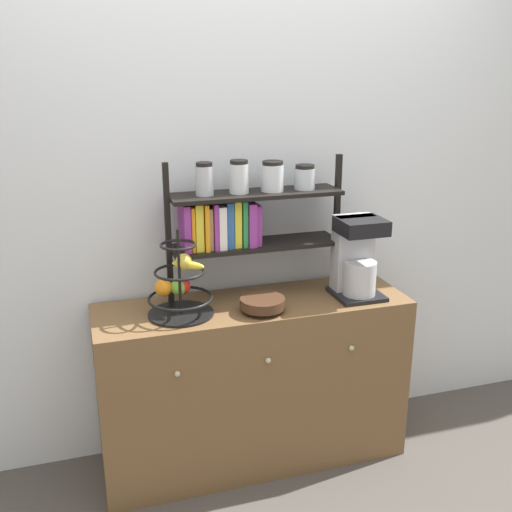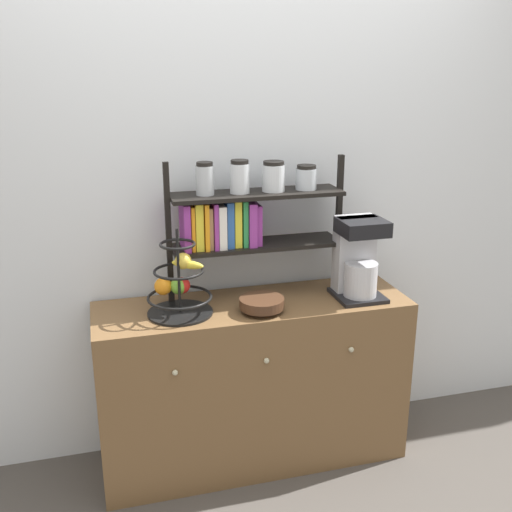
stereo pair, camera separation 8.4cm
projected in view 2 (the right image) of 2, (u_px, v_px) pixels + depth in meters
The scene contains 7 objects.
ground_plane at pixel (265, 483), 2.71m from camera, with size 12.00×12.00×0.00m, color #47423D.
wall_back at pixel (238, 181), 2.74m from camera, with size 7.00×0.05×2.60m, color silver.
sideboard at pixel (253, 382), 2.79m from camera, with size 1.40×0.44×0.79m.
coffee_maker at pixel (358, 258), 2.69m from camera, with size 0.21×0.22×0.37m.
fruit_stand at pixel (179, 286), 2.53m from camera, with size 0.28×0.28×0.38m.
wooden_bowl at pixel (262, 304), 2.56m from camera, with size 0.19×0.19×0.06m.
shelf_hutch at pixel (241, 213), 2.63m from camera, with size 0.81×0.20×0.63m.
Camera 2 is at (-0.64, -2.17, 1.81)m, focal length 42.00 mm.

